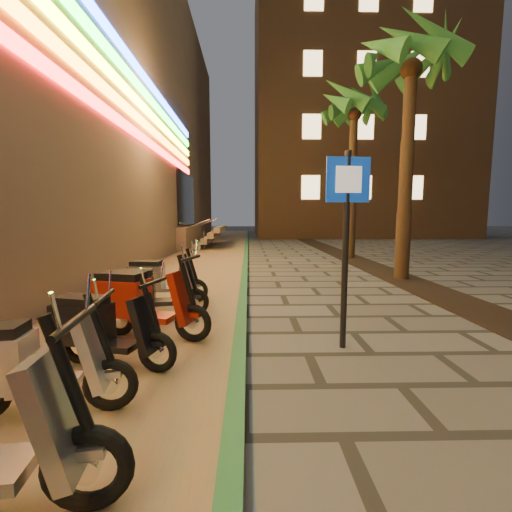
{
  "coord_description": "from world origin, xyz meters",
  "views": [
    {
      "loc": [
        -0.77,
        -2.57,
        1.78
      ],
      "look_at": [
        -0.66,
        2.43,
        1.2
      ],
      "focal_mm": 24.0,
      "sensor_mm": 36.0,
      "label": 1
    }
  ],
  "objects_px": {
    "scooter_5": "(20,365)",
    "scooter_6": "(100,328)",
    "scooter_8": "(150,291)",
    "scooter_9": "(159,279)",
    "pedestrian_sign": "(346,223)",
    "scooter_7": "(139,301)"
  },
  "relations": [
    {
      "from": "scooter_5",
      "to": "scooter_6",
      "type": "height_order",
      "value": "scooter_5"
    },
    {
      "from": "scooter_5",
      "to": "scooter_8",
      "type": "bearing_deg",
      "value": 77.19
    },
    {
      "from": "scooter_9",
      "to": "scooter_8",
      "type": "bearing_deg",
      "value": -81.3
    },
    {
      "from": "pedestrian_sign",
      "to": "scooter_5",
      "type": "relative_size",
      "value": 1.65
    },
    {
      "from": "scooter_5",
      "to": "scooter_9",
      "type": "bearing_deg",
      "value": 80.76
    },
    {
      "from": "scooter_6",
      "to": "scooter_9",
      "type": "distance_m",
      "value": 3.04
    },
    {
      "from": "scooter_5",
      "to": "scooter_6",
      "type": "distance_m",
      "value": 1.07
    },
    {
      "from": "scooter_6",
      "to": "scooter_8",
      "type": "bearing_deg",
      "value": 103.2
    },
    {
      "from": "scooter_7",
      "to": "pedestrian_sign",
      "type": "bearing_deg",
      "value": 5.44
    },
    {
      "from": "scooter_6",
      "to": "scooter_7",
      "type": "bearing_deg",
      "value": 95.85
    },
    {
      "from": "scooter_8",
      "to": "scooter_6",
      "type": "bearing_deg",
      "value": -102.49
    },
    {
      "from": "pedestrian_sign",
      "to": "scooter_9",
      "type": "bearing_deg",
      "value": 137.27
    },
    {
      "from": "scooter_5",
      "to": "scooter_6",
      "type": "relative_size",
      "value": 1.02
    },
    {
      "from": "scooter_6",
      "to": "scooter_9",
      "type": "height_order",
      "value": "scooter_9"
    },
    {
      "from": "scooter_5",
      "to": "scooter_7",
      "type": "height_order",
      "value": "scooter_7"
    },
    {
      "from": "pedestrian_sign",
      "to": "scooter_6",
      "type": "xyz_separation_m",
      "value": [
        -3.04,
        -0.52,
        -1.22
      ]
    },
    {
      "from": "pedestrian_sign",
      "to": "scooter_9",
      "type": "xyz_separation_m",
      "value": [
        -3.14,
        2.51,
        -1.2
      ]
    },
    {
      "from": "scooter_5",
      "to": "scooter_7",
      "type": "distance_m",
      "value": 2.06
    },
    {
      "from": "scooter_9",
      "to": "pedestrian_sign",
      "type": "bearing_deg",
      "value": -36.98
    },
    {
      "from": "scooter_6",
      "to": "scooter_7",
      "type": "xyz_separation_m",
      "value": [
        0.15,
        0.98,
        0.07
      ]
    },
    {
      "from": "scooter_6",
      "to": "scooter_8",
      "type": "distance_m",
      "value": 1.9
    },
    {
      "from": "scooter_6",
      "to": "scooter_9",
      "type": "relative_size",
      "value": 0.96
    }
  ]
}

